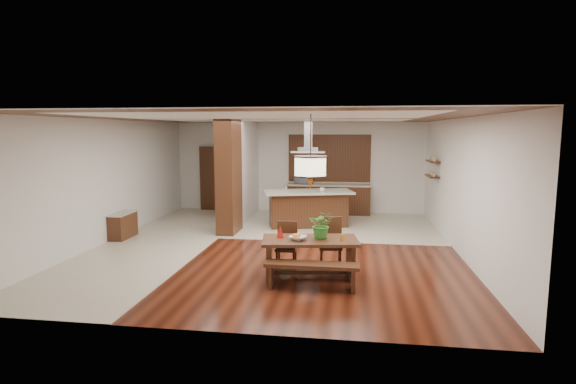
# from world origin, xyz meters

# --- Properties ---
(room_shell) EXTENTS (9.00, 9.04, 2.92)m
(room_shell) POSITION_xyz_m (0.00, 0.00, 2.06)
(room_shell) COLOR black
(room_shell) RESTS_ON ground
(tile_hallway) EXTENTS (2.50, 9.00, 0.01)m
(tile_hallway) POSITION_xyz_m (-2.75, 0.00, 0.01)
(tile_hallway) COLOR beige
(tile_hallway) RESTS_ON ground
(tile_kitchen) EXTENTS (5.50, 4.00, 0.01)m
(tile_kitchen) POSITION_xyz_m (1.25, 2.50, 0.01)
(tile_kitchen) COLOR beige
(tile_kitchen) RESTS_ON ground
(soffit_band) EXTENTS (8.00, 9.00, 0.02)m
(soffit_band) POSITION_xyz_m (0.00, 0.00, 2.88)
(soffit_band) COLOR #371B0D
(soffit_band) RESTS_ON room_shell
(partition_pier) EXTENTS (0.45, 1.00, 2.90)m
(partition_pier) POSITION_xyz_m (-1.40, 1.20, 1.45)
(partition_pier) COLOR black
(partition_pier) RESTS_ON ground
(partition_stub) EXTENTS (0.18, 2.40, 2.90)m
(partition_stub) POSITION_xyz_m (-1.40, 3.30, 1.45)
(partition_stub) COLOR silver
(partition_stub) RESTS_ON ground
(hallway_console) EXTENTS (0.37, 0.88, 0.63)m
(hallway_console) POSITION_xyz_m (-3.81, 0.20, 0.32)
(hallway_console) COLOR black
(hallway_console) RESTS_ON ground
(hallway_doorway) EXTENTS (1.10, 0.20, 2.10)m
(hallway_doorway) POSITION_xyz_m (-2.70, 4.40, 1.05)
(hallway_doorway) COLOR black
(hallway_doorway) RESTS_ON ground
(rear_counter) EXTENTS (2.60, 0.62, 0.95)m
(rear_counter) POSITION_xyz_m (1.00, 4.20, 0.48)
(rear_counter) COLOR black
(rear_counter) RESTS_ON ground
(kitchen_window) EXTENTS (2.60, 0.08, 1.50)m
(kitchen_window) POSITION_xyz_m (1.00, 4.46, 1.75)
(kitchen_window) COLOR #A37331
(kitchen_window) RESTS_ON room_shell
(shelf_lower) EXTENTS (0.26, 0.90, 0.04)m
(shelf_lower) POSITION_xyz_m (3.87, 2.60, 1.40)
(shelf_lower) COLOR black
(shelf_lower) RESTS_ON room_shell
(shelf_upper) EXTENTS (0.26, 0.90, 0.04)m
(shelf_upper) POSITION_xyz_m (3.87, 2.60, 1.80)
(shelf_upper) COLOR black
(shelf_upper) RESTS_ON room_shell
(dining_table) EXTENTS (1.80, 1.08, 0.70)m
(dining_table) POSITION_xyz_m (0.99, -2.11, 0.52)
(dining_table) COLOR black
(dining_table) RESTS_ON ground
(dining_bench) EXTENTS (1.57, 0.36, 0.44)m
(dining_bench) POSITION_xyz_m (1.08, -2.71, 0.22)
(dining_bench) COLOR black
(dining_bench) RESTS_ON ground
(dining_chair_left) EXTENTS (0.40, 0.40, 0.89)m
(dining_chair_left) POSITION_xyz_m (0.50, -1.65, 0.44)
(dining_chair_left) COLOR black
(dining_chair_left) RESTS_ON ground
(dining_chair_right) EXTENTS (0.46, 0.46, 0.97)m
(dining_chair_right) POSITION_xyz_m (1.34, -1.53, 0.49)
(dining_chair_right) COLOR black
(dining_chair_right) RESTS_ON ground
(pendant_lantern) EXTENTS (0.64, 0.64, 1.31)m
(pendant_lantern) POSITION_xyz_m (0.99, -2.11, 2.25)
(pendant_lantern) COLOR #FFF0C3
(pendant_lantern) RESTS_ON room_shell
(foliage_plant) EXTENTS (0.46, 0.40, 0.51)m
(foliage_plant) POSITION_xyz_m (1.20, -2.04, 0.96)
(foliage_plant) COLOR #317D29
(foliage_plant) RESTS_ON dining_table
(fruit_bowl) EXTENTS (0.36, 0.36, 0.07)m
(fruit_bowl) POSITION_xyz_m (0.79, -2.21, 0.74)
(fruit_bowl) COLOR beige
(fruit_bowl) RESTS_ON dining_table
(napkin_cone) EXTENTS (0.15, 0.15, 0.21)m
(napkin_cone) POSITION_xyz_m (0.46, -2.09, 0.81)
(napkin_cone) COLOR #A3160B
(napkin_cone) RESTS_ON dining_table
(gold_ornament) EXTENTS (0.10, 0.10, 0.11)m
(gold_ornament) POSITION_xyz_m (1.57, -2.13, 0.76)
(gold_ornament) COLOR gold
(gold_ornament) RESTS_ON dining_table
(kitchen_island) EXTENTS (2.58, 1.63, 0.99)m
(kitchen_island) POSITION_xyz_m (0.54, 2.23, 0.51)
(kitchen_island) COLOR black
(kitchen_island) RESTS_ON ground
(range_hood) EXTENTS (0.90, 0.55, 0.87)m
(range_hood) POSITION_xyz_m (0.54, 2.24, 2.46)
(range_hood) COLOR silver
(range_hood) RESTS_ON room_shell
(island_cup) EXTENTS (0.17, 0.17, 0.11)m
(island_cup) POSITION_xyz_m (0.93, 2.10, 1.04)
(island_cup) COLOR silver
(island_cup) RESTS_ON kitchen_island
(microwave) EXTENTS (0.61, 0.52, 0.28)m
(microwave) POSITION_xyz_m (0.20, 4.20, 1.09)
(microwave) COLOR #BABBC1
(microwave) RESTS_ON rear_counter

